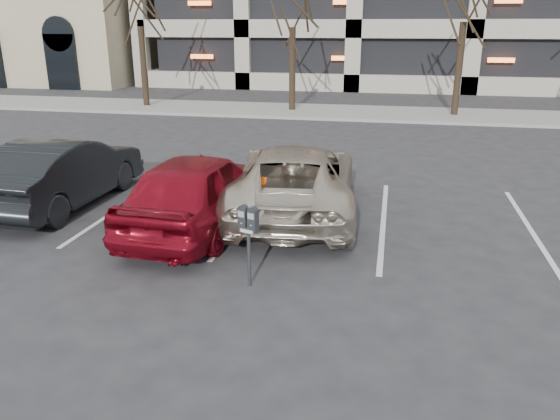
{
  "coord_description": "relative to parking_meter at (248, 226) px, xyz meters",
  "views": [
    {
      "loc": [
        1.44,
        -8.22,
        3.77
      ],
      "look_at": [
        -0.13,
        -0.58,
        1.1
      ],
      "focal_mm": 35.0,
      "sensor_mm": 36.0,
      "label": 1
    }
  ],
  "objects": [
    {
      "name": "parking_meter",
      "position": [
        0.0,
        0.0,
        0.0
      ],
      "size": [
        0.34,
        0.22,
        1.25
      ],
      "rotation": [
        0.0,
        0.0,
        -0.35
      ],
      "color": "black",
      "rests_on": "ground"
    },
    {
      "name": "suv_silver",
      "position": [
        0.07,
        3.46,
        -0.23
      ],
      "size": [
        2.92,
        5.44,
        1.46
      ],
      "rotation": [
        0.0,
        0.0,
        3.24
      ],
      "color": "beige",
      "rests_on": "ground"
    },
    {
      "name": "ground",
      "position": [
        0.52,
        0.99,
        -0.96
      ],
      "size": [
        140.0,
        140.0,
        0.0
      ],
      "primitive_type": "plane",
      "color": "#28282B",
      "rests_on": "ground"
    },
    {
      "name": "car_red",
      "position": [
        -1.57,
        2.22,
        -0.2
      ],
      "size": [
        2.0,
        4.54,
        1.52
      ],
      "primitive_type": "imported",
      "rotation": [
        0.0,
        0.0,
        3.09
      ],
      "color": "maroon",
      "rests_on": "ground"
    },
    {
      "name": "car_dark",
      "position": [
        -4.94,
        2.99,
        -0.22
      ],
      "size": [
        1.63,
        4.51,
        1.48
      ],
      "primitive_type": "imported",
      "rotation": [
        0.0,
        0.0,
        3.13
      ],
      "color": "black",
      "rests_on": "ground"
    },
    {
      "name": "stall_lines",
      "position": [
        -0.88,
        3.29,
        -0.95
      ],
      "size": [
        16.9,
        5.2,
        0.0
      ],
      "color": "silver",
      "rests_on": "ground"
    },
    {
      "name": "sidewalk",
      "position": [
        0.52,
        16.99,
        -0.9
      ],
      "size": [
        80.0,
        4.0,
        0.12
      ],
      "primitive_type": "cube",
      "color": "gray",
      "rests_on": "ground"
    }
  ]
}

